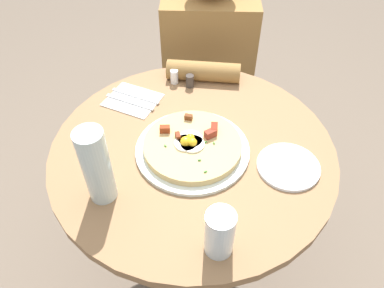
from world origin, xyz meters
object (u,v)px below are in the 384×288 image
at_px(fork, 130,102).
at_px(water_bottle, 96,166).
at_px(salt_shaker, 174,77).
at_px(person_seated, 207,88).
at_px(bread_plate, 288,166).
at_px(pepper_shaker, 190,81).
at_px(water_glass, 220,233).
at_px(breakfast_pizza, 191,145).
at_px(pizza_plate, 191,149).
at_px(dining_table, 193,184).
at_px(knife, 135,96).

relative_size(fork, water_bottle, 0.80).
bearing_deg(salt_shaker, person_seated, -111.98).
xyz_separation_m(bread_plate, pepper_shaker, (0.29, -0.37, 0.02)).
height_order(bread_plate, water_glass, water_glass).
xyz_separation_m(breakfast_pizza, water_bottle, (0.22, 0.17, 0.09)).
distance_m(breakfast_pizza, water_bottle, 0.29).
distance_m(fork, pepper_shaker, 0.22).
height_order(fork, water_bottle, water_bottle).
relative_size(breakfast_pizza, water_glass, 2.16).
distance_m(water_bottle, salt_shaker, 0.53).
height_order(fork, water_glass, water_glass).
bearing_deg(water_glass, person_seated, -88.51).
relative_size(person_seated, pizza_plate, 3.40).
bearing_deg(water_glass, pepper_shaker, -81.62).
height_order(breakfast_pizza, water_bottle, water_bottle).
distance_m(pizza_plate, salt_shaker, 0.34).
distance_m(dining_table, bread_plate, 0.34).
height_order(salt_shaker, pepper_shaker, salt_shaker).
xyz_separation_m(pizza_plate, knife, (0.20, -0.24, 0.00)).
xyz_separation_m(fork, pepper_shaker, (-0.20, -0.10, 0.02)).
bearing_deg(water_bottle, breakfast_pizza, -143.51).
relative_size(knife, pepper_shaker, 3.99).
relative_size(person_seated, knife, 6.31).
bearing_deg(water_glass, dining_table, -77.69).
bearing_deg(salt_shaker, breakfast_pizza, 102.31).
xyz_separation_m(dining_table, knife, (0.20, -0.23, 0.19)).
relative_size(person_seated, salt_shaker, 22.45).
bearing_deg(knife, pepper_shaker, 43.73).
relative_size(dining_table, pepper_shaker, 18.78).
height_order(bread_plate, knife, bread_plate).
xyz_separation_m(dining_table, breakfast_pizza, (0.00, 0.02, 0.21)).
xyz_separation_m(knife, salt_shaker, (-0.13, -0.09, 0.02)).
relative_size(fork, pepper_shaker, 3.99).
bearing_deg(salt_shaker, water_glass, 102.92).
height_order(person_seated, breakfast_pizza, person_seated).
relative_size(bread_plate, water_bottle, 0.79).
xyz_separation_m(dining_table, water_bottle, (0.23, 0.18, 0.29)).
bearing_deg(water_glass, pizza_plate, -76.38).
height_order(water_bottle, salt_shaker, water_bottle).
xyz_separation_m(breakfast_pizza, salt_shaker, (0.07, -0.33, 0.00)).
distance_m(bread_plate, fork, 0.56).
bearing_deg(dining_table, person_seated, -94.33).
xyz_separation_m(dining_table, pepper_shaker, (0.02, -0.30, 0.20)).
bearing_deg(person_seated, water_bottle, 71.08).
xyz_separation_m(water_glass, pepper_shaker, (0.09, -0.62, -0.04)).
xyz_separation_m(bread_plate, salt_shaker, (0.35, -0.39, 0.02)).
relative_size(person_seated, water_glass, 8.56).
xyz_separation_m(breakfast_pizza, bread_plate, (-0.28, 0.06, -0.02)).
xyz_separation_m(pizza_plate, water_glass, (-0.08, 0.31, 0.06)).
distance_m(knife, pepper_shaker, 0.20).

